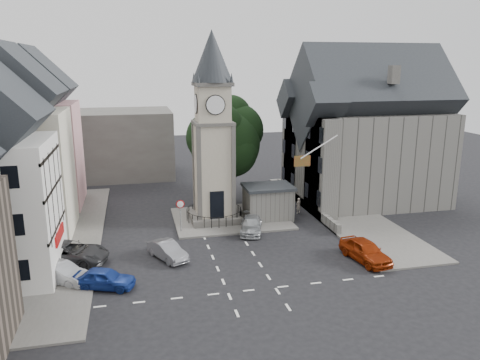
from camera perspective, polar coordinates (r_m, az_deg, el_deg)
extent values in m
plane|color=black|center=(34.37, -0.85, -9.19)|extent=(120.00, 120.00, 0.00)
cube|color=#595651|center=(39.72, -20.83, -6.77)|extent=(6.00, 30.00, 0.14)
cube|color=#595651|center=(45.17, 12.04, -3.66)|extent=(6.00, 26.00, 0.14)
cube|color=#595651|center=(41.95, -1.14, -4.71)|extent=(10.00, 8.00, 0.16)
cube|color=silver|center=(29.52, 1.45, -13.27)|extent=(20.00, 8.00, 0.01)
cube|color=#4C4944|center=(41.60, -3.17, -4.50)|extent=(4.20, 4.20, 0.70)
torus|color=black|center=(41.38, -3.18, -3.54)|extent=(4.86, 4.86, 0.06)
cube|color=#AFA58D|center=(40.44, -3.25, 1.36)|extent=(3.00, 3.00, 8.00)
cube|color=black|center=(39.77, -2.84, -3.03)|extent=(1.20, 0.25, 2.40)
cube|color=#4C4944|center=(39.76, -3.33, 6.99)|extent=(3.30, 3.30, 0.25)
cube|color=#AFA58D|center=(39.59, -3.37, 9.29)|extent=(2.70, 2.70, 3.20)
cylinder|color=white|center=(38.22, -3.01, 9.13)|extent=(1.50, 0.12, 1.50)
cube|color=#4C4944|center=(39.50, -3.40, 11.60)|extent=(3.10, 3.10, 0.30)
cone|color=#212529|center=(39.47, -3.45, 14.87)|extent=(3.40, 3.40, 4.20)
cube|color=#64625C|center=(41.85, 3.42, -2.88)|extent=(4.00, 3.00, 2.80)
cube|color=#212529|center=(41.43, 3.45, -0.83)|extent=(4.30, 3.30, 0.25)
cylinder|color=black|center=(46.15, -1.82, -0.23)|extent=(0.70, 0.70, 4.40)
cylinder|color=black|center=(38.57, -7.25, -4.69)|extent=(0.10, 0.10, 2.50)
cone|color=#A50C0C|center=(38.09, -7.29, -2.95)|extent=(0.70, 0.06, 0.70)
cone|color=white|center=(38.08, -7.29, -2.96)|extent=(0.54, 0.04, 0.54)
cube|color=#CC8D8C|center=(48.50, -23.34, 2.71)|extent=(7.50, 7.00, 10.00)
cube|color=beige|center=(40.82, -25.24, 0.58)|extent=(7.50, 7.00, 10.00)
cube|color=#4C4944|center=(59.92, -18.00, 4.15)|extent=(20.00, 10.00, 8.00)
cube|color=#64625C|center=(48.45, 15.12, 2.76)|extent=(14.00, 10.00, 9.00)
cube|color=#64625C|center=(42.72, 9.94, 1.58)|extent=(1.60, 4.40, 9.00)
cube|color=#64625C|center=(49.11, 6.80, 3.30)|extent=(1.60, 4.40, 9.00)
cube|color=#64625C|center=(45.75, 7.83, -2.75)|extent=(0.40, 16.00, 0.90)
cylinder|color=white|center=(38.39, 9.62, 4.00)|extent=(3.17, 0.10, 1.89)
plane|color=#B21414|center=(38.09, 7.60, 2.31)|extent=(1.40, 0.00, 1.40)
imported|color=navy|center=(30.67, -16.17, -11.44)|extent=(4.05, 2.70, 1.28)
imported|color=#9D9FA5|center=(32.23, -20.92, -10.55)|extent=(3.99, 3.38, 1.29)
imported|color=#292A2C|center=(34.89, -20.30, -8.35)|extent=(6.16, 4.12, 1.57)
imported|color=gray|center=(34.01, -8.85, -8.48)|extent=(2.91, 3.97, 1.25)
imported|color=#9FA3A7|center=(38.77, 1.38, -5.48)|extent=(2.81, 4.49, 1.21)
imported|color=maroon|center=(34.36, 15.03, -8.32)|extent=(2.51, 4.72, 1.53)
imported|color=beige|center=(43.79, 7.13, -3.10)|extent=(0.64, 0.56, 1.48)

